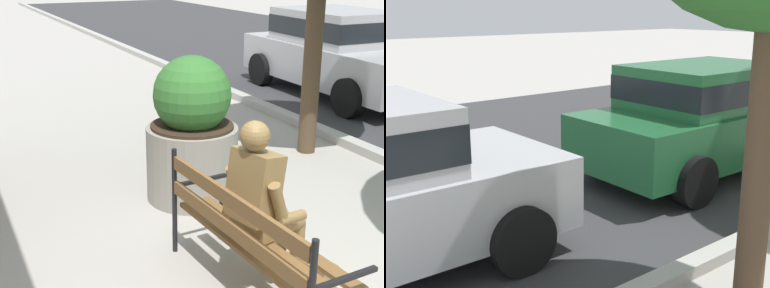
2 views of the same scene
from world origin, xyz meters
The scene contains 2 objects.
street_surface centered at (0.00, 7.50, 0.00)m, with size 60.00×9.00×0.01m, color #38383A.
parked_car_green centered at (0.01, 4.75, 0.84)m, with size 4.12×1.97×1.56m.
Camera 2 is at (-6.09, 0.26, 2.33)m, focal length 48.67 mm.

